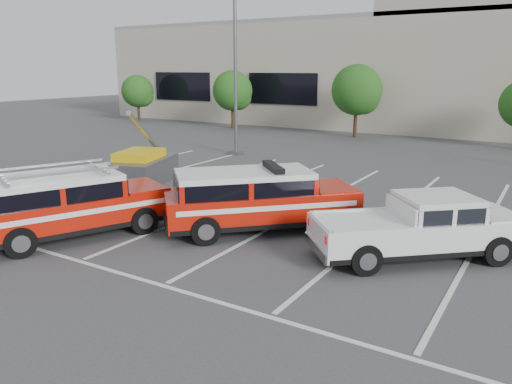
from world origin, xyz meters
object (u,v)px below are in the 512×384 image
(tree_far_left, at_px, (139,92))
(ladder_suv, at_px, (71,209))
(light_pole_left, at_px, (235,56))
(utility_rig, at_px, (137,169))
(tree_left, at_px, (234,92))
(tree_mid_left, at_px, (358,92))
(white_pickup, at_px, (419,233))
(convention_building, at_px, (468,66))
(fire_chief_suv, at_px, (258,204))

(tree_far_left, distance_m, ladder_suv, 31.43)
(tree_far_left, bearing_deg, light_pole_left, -30.71)
(light_pole_left, height_order, ladder_suv, light_pole_left)
(tree_far_left, bearing_deg, ladder_suv, -49.09)
(ladder_suv, relative_size, utility_rig, 1.33)
(tree_left, xyz_separation_m, light_pole_left, (6.91, -10.05, 2.41))
(tree_mid_left, xyz_separation_m, utility_rig, (-2.70, -17.90, -2.44))
(light_pole_left, distance_m, ladder_suv, 14.81)
(tree_left, bearing_deg, white_pickup, -46.59)
(light_pole_left, xyz_separation_m, ladder_suv, (3.64, -13.67, -4.39))
(light_pole_left, bearing_deg, white_pickup, -39.81)
(convention_building, xyz_separation_m, fire_chief_suv, (-0.43, -30.33, -3.93))
(tree_left, xyz_separation_m, tree_mid_left, (10.00, 0.00, 0.27))
(convention_building, height_order, tree_mid_left, convention_building)
(light_pole_left, height_order, utility_rig, light_pole_left)
(utility_rig, bearing_deg, light_pole_left, 74.22)
(convention_building, distance_m, utility_rig, 29.08)
(tree_left, distance_m, utility_rig, 19.45)
(tree_left, height_order, ladder_suv, tree_left)
(fire_chief_suv, relative_size, ladder_suv, 0.97)
(convention_building, height_order, tree_far_left, convention_building)
(tree_left, bearing_deg, tree_mid_left, 0.00)
(convention_building, distance_m, fire_chief_suv, 30.59)
(tree_mid_left, relative_size, fire_chief_suv, 0.92)
(tree_left, bearing_deg, convention_building, 33.05)
(tree_far_left, height_order, fire_chief_suv, tree_far_left)
(fire_chief_suv, distance_m, ladder_suv, 5.21)
(fire_chief_suv, bearing_deg, tree_left, 170.74)
(tree_far_left, xyz_separation_m, fire_chief_suv, (24.66, -20.51, -1.72))
(tree_far_left, xyz_separation_m, ladder_suv, (20.55, -23.72, -1.71))
(convention_building, xyz_separation_m, utility_rig, (-7.79, -27.72, -4.12))
(tree_mid_left, distance_m, fire_chief_suv, 21.16)
(tree_left, relative_size, tree_mid_left, 0.91)
(tree_mid_left, bearing_deg, light_pole_left, -107.10)
(tree_left, distance_m, ladder_suv, 26.03)
(fire_chief_suv, relative_size, utility_rig, 1.30)
(white_pickup, distance_m, ladder_suv, 9.30)
(tree_far_left, bearing_deg, convention_building, 21.37)
(tree_left, height_order, white_pickup, tree_left)
(tree_far_left, bearing_deg, tree_left, 0.00)
(tree_mid_left, bearing_deg, utility_rig, -98.59)
(tree_mid_left, bearing_deg, white_pickup, -65.62)
(tree_mid_left, bearing_deg, fire_chief_suv, -77.20)
(fire_chief_suv, bearing_deg, ladder_suv, -96.88)
(tree_left, relative_size, fire_chief_suv, 0.84)
(convention_building, height_order, light_pole_left, convention_building)
(tree_far_left, height_order, tree_left, tree_left)
(convention_building, xyz_separation_m, light_pole_left, (-8.18, -19.86, 0.47))
(ladder_suv, bearing_deg, tree_left, 137.85)
(tree_mid_left, height_order, white_pickup, tree_mid_left)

